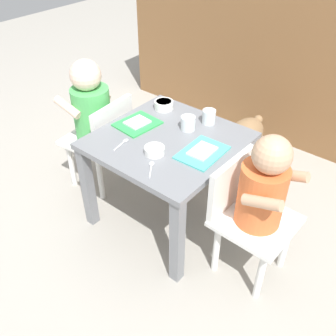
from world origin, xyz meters
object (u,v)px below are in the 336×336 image
dog (240,140)px  cereal_bowl_right_side (154,150)px  seated_child_right (259,193)px  seated_child_left (93,113)px  spoon_by_left_tray (151,168)px  food_tray_right (203,152)px  water_cup_right (209,118)px  water_cup_left (188,124)px  cereal_bowl_left_side (164,105)px  food_tray_left (138,123)px  dining_table (168,153)px  spoon_by_right_tray (122,143)px

dog → cereal_bowl_right_side: (-0.03, -0.65, 0.26)m
seated_child_right → cereal_bowl_right_side: (-0.41, -0.10, 0.06)m
seated_child_left → cereal_bowl_right_side: (0.48, -0.10, 0.04)m
dog → spoon_by_left_tray: bearing=-88.5°
food_tray_right → water_cup_right: (-0.11, 0.21, 0.02)m
seated_child_right → water_cup_right: 0.46m
water_cup_left → cereal_bowl_right_side: water_cup_left is taller
seated_child_left → cereal_bowl_right_side: size_ratio=8.46×
seated_child_left → water_cup_right: size_ratio=10.82×
seated_child_left → water_cup_right: 0.56m
dog → food_tray_right: food_tray_right is taller
cereal_bowl_left_side → dog: bearing=55.2°
food_tray_left → water_cup_left: water_cup_left is taller
dining_table → water_cup_right: water_cup_right is taller
food_tray_right → seated_child_left: bearing=-177.9°
dog → water_cup_right: size_ratio=7.28×
water_cup_right → spoon_by_left_tray: (0.02, -0.41, -0.02)m
dining_table → spoon_by_left_tray: size_ratio=6.48×
food_tray_right → spoon_by_left_tray: food_tray_right is taller
seated_child_right → food_tray_right: size_ratio=3.17×
dining_table → spoon_by_right_tray: size_ratio=5.72×
water_cup_left → cereal_bowl_right_side: 0.23m
food_tray_right → cereal_bowl_right_side: cereal_bowl_right_side is taller
dining_table → cereal_bowl_left_side: (-0.18, 0.19, 0.10)m
cereal_bowl_right_side → cereal_bowl_left_side: (-0.21, 0.31, 0.00)m
water_cup_left → cereal_bowl_right_side: (0.01, -0.23, -0.01)m
food_tray_right → spoon_by_left_tray: bearing=-114.3°
seated_child_right → water_cup_left: bearing=162.4°
seated_child_right → dog: seated_child_right is taller
water_cup_right → seated_child_right: bearing=-31.3°
dining_table → seated_child_right: size_ratio=0.88×
water_cup_right → cereal_bowl_left_side: (-0.24, -0.02, -0.01)m
cereal_bowl_left_side → spoon_by_right_tray: size_ratio=0.89×
spoon_by_left_tray → water_cup_right: bearing=93.1°
dining_table → dog: size_ratio=1.25×
seated_child_right → spoon_by_right_tray: (-0.56, -0.13, 0.05)m
seated_child_right → cereal_bowl_left_side: 0.66m
dining_table → cereal_bowl_right_side: (0.03, -0.12, 0.09)m
dog → cereal_bowl_right_side: 0.70m
dog → water_cup_left: 0.50m
seated_child_left → spoon_by_right_tray: 0.36m
water_cup_left → food_tray_left: bearing=-151.5°
water_cup_left → dining_table: bearing=-100.8°
seated_child_right → spoon_by_right_tray: seated_child_right is taller
food_tray_right → water_cup_left: size_ratio=3.28×
cereal_bowl_right_side → spoon_by_right_tray: (-0.15, -0.03, -0.01)m
seated_child_right → dog: 0.70m
cereal_bowl_right_side → cereal_bowl_left_side: size_ratio=0.90×
seated_child_left → seated_child_right: seated_child_left is taller
cereal_bowl_left_side → spoon_by_right_tray: (0.06, -0.34, -0.02)m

